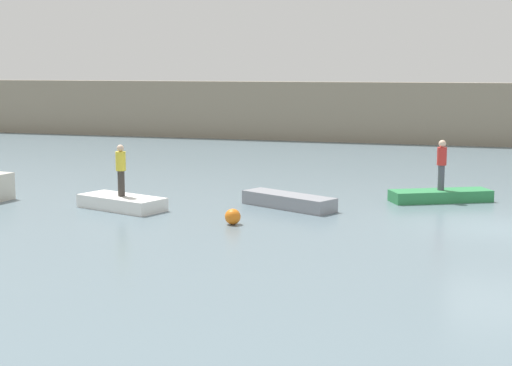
# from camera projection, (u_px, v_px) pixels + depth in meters

# --- Properties ---
(ground_plane) EXTENTS (120.00, 120.00, 0.00)m
(ground_plane) POSITION_uv_depth(u_px,v_px,m) (495.00, 228.00, 21.82)
(ground_plane) COLOR slate
(embankment_wall) EXTENTS (80.00, 1.20, 3.59)m
(embankment_wall) POSITION_uv_depth(u_px,v_px,m) (500.00, 115.00, 44.18)
(embankment_wall) COLOR gray
(embankment_wall) RESTS_ON ground_plane
(rowboat_white) EXTENTS (3.13, 2.06, 0.42)m
(rowboat_white) POSITION_uv_depth(u_px,v_px,m) (122.00, 203.00, 24.64)
(rowboat_white) COLOR white
(rowboat_white) RESTS_ON ground_plane
(rowboat_grey) EXTENTS (3.36, 2.25, 0.44)m
(rowboat_grey) POSITION_uv_depth(u_px,v_px,m) (289.00, 201.00, 24.88)
(rowboat_grey) COLOR gray
(rowboat_grey) RESTS_ON ground_plane
(rowboat_green) EXTENTS (3.46, 2.45, 0.39)m
(rowboat_green) POSITION_uv_depth(u_px,v_px,m) (441.00, 196.00, 26.05)
(rowboat_green) COLOR #2D7F47
(rowboat_green) RESTS_ON ground_plane
(person_red_shirt) EXTENTS (0.32, 0.32, 1.69)m
(person_red_shirt) POSITION_uv_depth(u_px,v_px,m) (442.00, 162.00, 25.89)
(person_red_shirt) COLOR #4C4C56
(person_red_shirt) RESTS_ON rowboat_green
(person_yellow_shirt) EXTENTS (0.32, 0.32, 1.64)m
(person_yellow_shirt) POSITION_uv_depth(u_px,v_px,m) (121.00, 168.00, 24.48)
(person_yellow_shirt) COLOR #38332D
(person_yellow_shirt) RESTS_ON rowboat_white
(mooring_buoy) EXTENTS (0.46, 0.46, 0.46)m
(mooring_buoy) POSITION_uv_depth(u_px,v_px,m) (233.00, 217.00, 22.23)
(mooring_buoy) COLOR orange
(mooring_buoy) RESTS_ON ground_plane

